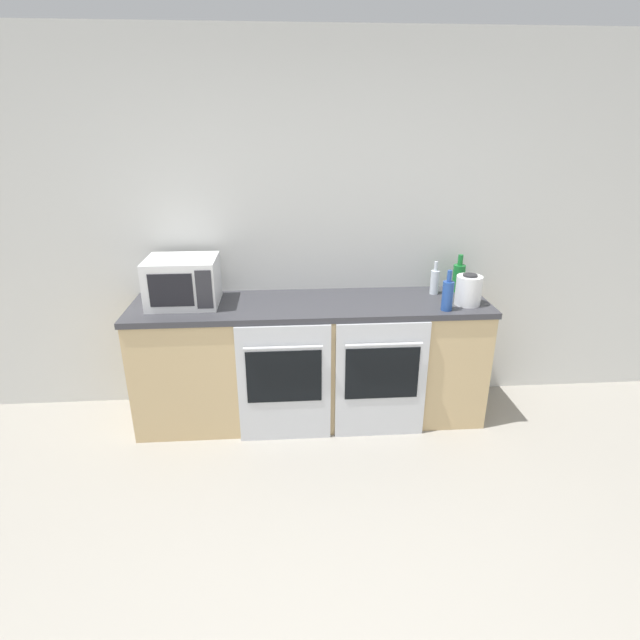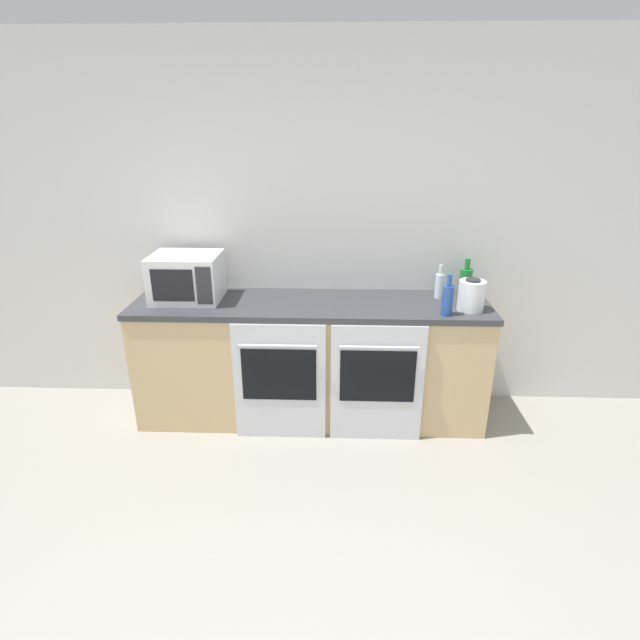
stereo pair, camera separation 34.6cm
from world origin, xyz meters
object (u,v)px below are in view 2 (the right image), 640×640
object	(u,v)px
microwave	(187,277)
kettle	(471,295)
bottle_green	(465,282)
bottle_clear	(440,285)
oven_left	(280,382)
oven_right	(377,383)
bottle_blue	(448,299)

from	to	relation	value
microwave	kettle	world-z (taller)	microwave
bottle_green	bottle_clear	bearing A→B (deg)	-166.58
oven_left	bottle_clear	size ratio (longest dim) A/B	3.54
microwave	bottle_clear	world-z (taller)	microwave
oven_left	oven_right	size ratio (longest dim) A/B	1.00
bottle_green	bottle_clear	distance (m)	0.19
bottle_green	oven_right	bearing A→B (deg)	-142.78
oven_right	microwave	xyz separation A→B (m)	(-1.30, 0.34, 0.61)
bottle_clear	kettle	bearing A→B (deg)	-56.00
bottle_clear	bottle_blue	world-z (taller)	bottle_blue
bottle_green	bottle_blue	size ratio (longest dim) A/B	1.01
oven_right	microwave	bearing A→B (deg)	165.21
kettle	oven_right	bearing A→B (deg)	-162.04
oven_right	bottle_blue	size ratio (longest dim) A/B	3.11
oven_left	microwave	xyz separation A→B (m)	(-0.66, 0.34, 0.61)
microwave	bottle_blue	world-z (taller)	microwave
bottle_blue	bottle_clear	bearing A→B (deg)	87.80
bottle_green	kettle	size ratio (longest dim) A/B	1.29
oven_right	bottle_clear	xyz separation A→B (m)	(0.44, 0.43, 0.55)
oven_left	bottle_green	bearing A→B (deg)	20.59
oven_right	bottle_green	distance (m)	0.97
microwave	kettle	size ratio (longest dim) A/B	2.19
oven_right	microwave	size ratio (longest dim) A/B	1.82
oven_left	bottle_blue	world-z (taller)	bottle_blue
oven_left	kettle	size ratio (longest dim) A/B	3.98
bottle_blue	kettle	size ratio (longest dim) A/B	1.28
microwave	bottle_blue	xyz separation A→B (m)	(1.73, -0.25, -0.05)
oven_left	microwave	size ratio (longest dim) A/B	1.82
oven_left	bottle_green	distance (m)	1.47
bottle_green	bottle_clear	world-z (taller)	bottle_green
oven_left	microwave	distance (m)	0.96
oven_left	oven_right	distance (m)	0.64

